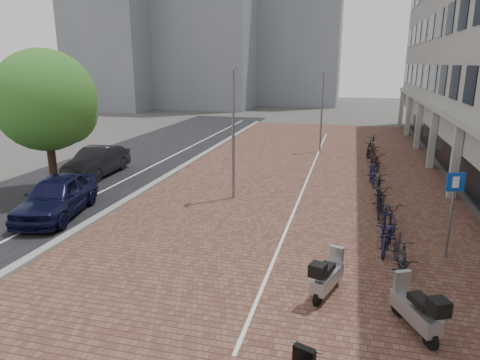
{
  "coord_description": "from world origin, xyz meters",
  "views": [
    {
      "loc": [
        4.24,
        -10.35,
        5.89
      ],
      "look_at": [
        0.0,
        6.0,
        1.3
      ],
      "focal_mm": 32.22,
      "sensor_mm": 36.0,
      "label": 1
    }
  ],
  "objects_px": {
    "car_dark": "(97,162)",
    "scooter_back": "(416,307)",
    "scooter_front": "(328,275)",
    "car_navy": "(57,196)",
    "parking_sign": "(453,200)"
  },
  "relations": [
    {
      "from": "car_navy",
      "to": "car_dark",
      "type": "distance_m",
      "value": 6.38
    },
    {
      "from": "car_navy",
      "to": "car_dark",
      "type": "height_order",
      "value": "car_navy"
    },
    {
      "from": "car_dark",
      "to": "car_navy",
      "type": "bearing_deg",
      "value": -74.16
    },
    {
      "from": "car_dark",
      "to": "scooter_back",
      "type": "distance_m",
      "value": 18.25
    },
    {
      "from": "car_navy",
      "to": "parking_sign",
      "type": "distance_m",
      "value": 14.27
    },
    {
      "from": "car_navy",
      "to": "car_dark",
      "type": "xyz_separation_m",
      "value": [
        -2.03,
        6.05,
        -0.04
      ]
    },
    {
      "from": "car_dark",
      "to": "scooter_front",
      "type": "bearing_deg",
      "value": -39.49
    },
    {
      "from": "car_navy",
      "to": "parking_sign",
      "type": "bearing_deg",
      "value": -13.23
    },
    {
      "from": "car_navy",
      "to": "scooter_back",
      "type": "relative_size",
      "value": 2.66
    },
    {
      "from": "scooter_front",
      "to": "car_navy",
      "type": "bearing_deg",
      "value": -179.99
    },
    {
      "from": "car_dark",
      "to": "scooter_back",
      "type": "bearing_deg",
      "value": -38.54
    },
    {
      "from": "scooter_front",
      "to": "parking_sign",
      "type": "relative_size",
      "value": 0.62
    },
    {
      "from": "car_dark",
      "to": "scooter_back",
      "type": "xyz_separation_m",
      "value": [
        14.79,
        -10.69,
        -0.16
      ]
    },
    {
      "from": "parking_sign",
      "to": "car_dark",
      "type": "bearing_deg",
      "value": 138.91
    },
    {
      "from": "car_navy",
      "to": "scooter_front",
      "type": "distance_m",
      "value": 11.32
    }
  ]
}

